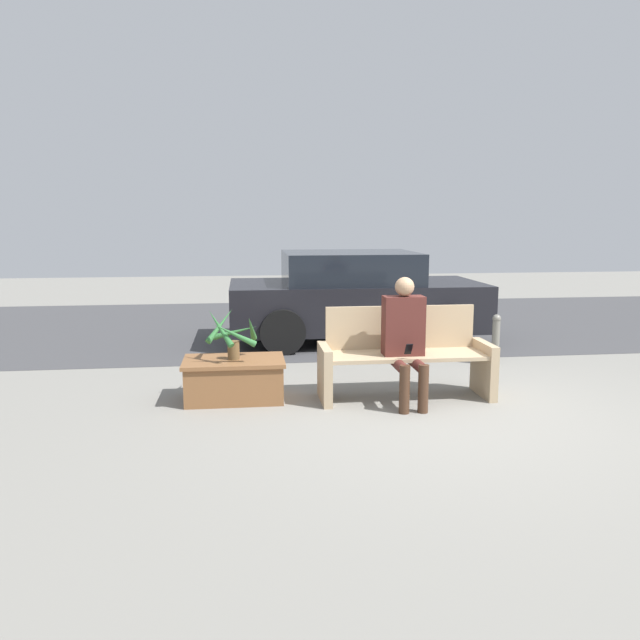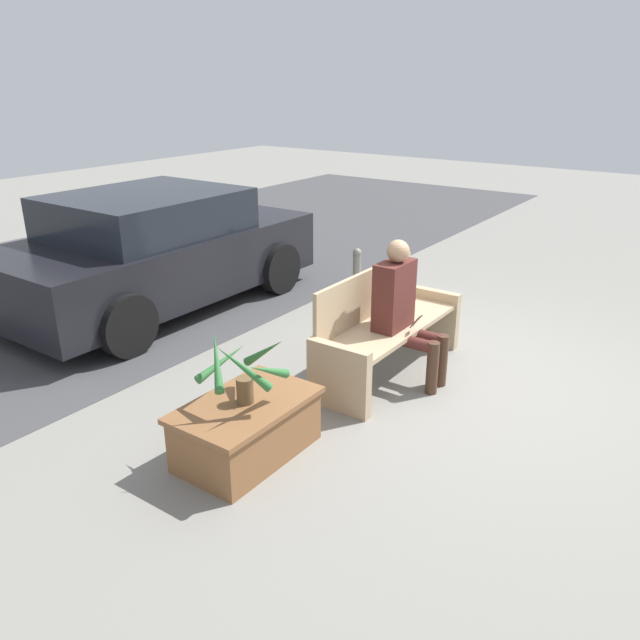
# 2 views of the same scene
# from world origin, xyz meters

# --- Properties ---
(ground_plane) EXTENTS (30.00, 30.00, 0.00)m
(ground_plane) POSITION_xyz_m (0.00, 0.00, 0.00)
(ground_plane) COLOR gray
(road_surface) EXTENTS (20.00, 6.00, 0.01)m
(road_surface) POSITION_xyz_m (0.00, 5.30, 0.00)
(road_surface) COLOR #424244
(road_surface) RESTS_ON ground_plane
(bench) EXTENTS (1.82, 0.59, 0.95)m
(bench) POSITION_xyz_m (-0.24, 0.60, 0.44)
(bench) COLOR tan
(bench) RESTS_ON ground_plane
(person_seated) EXTENTS (0.42, 0.62, 1.30)m
(person_seated) POSITION_xyz_m (-0.29, 0.41, 0.72)
(person_seated) COLOR #51231E
(person_seated) RESTS_ON ground_plane
(planter_box) EXTENTS (1.05, 0.66, 0.44)m
(planter_box) POSITION_xyz_m (-2.04, 0.71, 0.24)
(planter_box) COLOR brown
(planter_box) RESTS_ON ground_plane
(potted_plant) EXTENTS (0.56, 0.58, 0.54)m
(potted_plant) POSITION_xyz_m (-2.05, 0.71, 0.70)
(potted_plant) COLOR brown
(potted_plant) RESTS_ON planter_box
(parked_car) EXTENTS (3.86, 1.98, 1.38)m
(parked_car) POSITION_xyz_m (-0.23, 3.74, 0.68)
(parked_car) COLOR black
(parked_car) RESTS_ON ground_plane
(bollard_post) EXTENTS (0.11, 0.11, 0.67)m
(bollard_post) POSITION_xyz_m (1.31, 1.88, 0.35)
(bollard_post) COLOR slate
(bollard_post) RESTS_ON ground_plane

